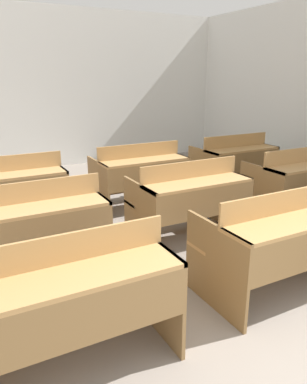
% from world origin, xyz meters
% --- Properties ---
extents(wall_back, '(7.04, 0.06, 3.03)m').
position_xyz_m(wall_back, '(0.00, 7.20, 1.51)').
color(wall_back, silver).
rests_on(wall_back, ground_plane).
extents(bench_front_left, '(1.21, 0.76, 0.89)m').
position_xyz_m(bench_front_left, '(-1.43, 1.65, 0.47)').
color(bench_front_left, olive).
rests_on(bench_front_left, ground_plane).
extents(bench_front_center, '(1.21, 0.76, 0.89)m').
position_xyz_m(bench_front_center, '(0.28, 1.66, 0.47)').
color(bench_front_center, olive).
rests_on(bench_front_center, ground_plane).
extents(bench_second_left, '(1.21, 0.76, 0.89)m').
position_xyz_m(bench_second_left, '(-1.40, 2.92, 0.47)').
color(bench_second_left, olive).
rests_on(bench_second_left, ground_plane).
extents(bench_second_center, '(1.21, 0.76, 0.89)m').
position_xyz_m(bench_second_center, '(0.26, 2.93, 0.47)').
color(bench_second_center, olive).
rests_on(bench_second_center, ground_plane).
extents(bench_second_right, '(1.21, 0.76, 0.89)m').
position_xyz_m(bench_second_right, '(1.93, 2.92, 0.47)').
color(bench_second_right, olive).
rests_on(bench_second_right, ground_plane).
extents(bench_third_left, '(1.21, 0.76, 0.89)m').
position_xyz_m(bench_third_left, '(-1.43, 4.18, 0.47)').
color(bench_third_left, olive).
rests_on(bench_third_left, ground_plane).
extents(bench_third_center, '(1.21, 0.76, 0.89)m').
position_xyz_m(bench_third_center, '(0.25, 4.17, 0.47)').
color(bench_third_center, olive).
rests_on(bench_third_center, ground_plane).
extents(bench_third_right, '(1.21, 0.76, 0.89)m').
position_xyz_m(bench_third_right, '(1.94, 4.19, 0.47)').
color(bench_third_right, olive).
rests_on(bench_third_right, ground_plane).
extents(wastepaper_bin, '(0.23, 0.23, 0.35)m').
position_xyz_m(wastepaper_bin, '(3.19, 4.83, 0.18)').
color(wastepaper_bin, '#1E6B33').
rests_on(wastepaper_bin, ground_plane).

